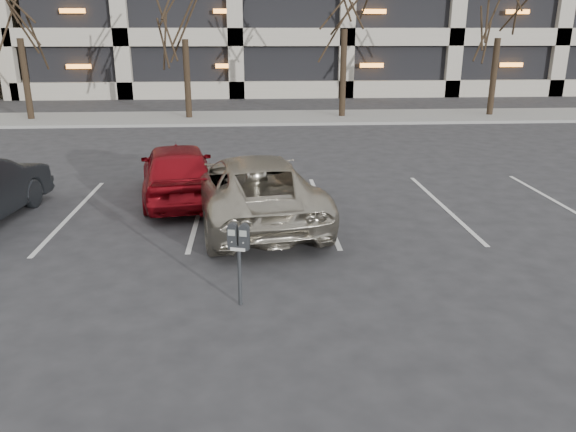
% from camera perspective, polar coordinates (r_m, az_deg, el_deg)
% --- Properties ---
extents(ground, '(140.00, 140.00, 0.00)m').
position_cam_1_polar(ground, '(10.59, -2.44, -3.14)').
color(ground, '#28282B').
rests_on(ground, ground).
extents(sidewalk, '(80.00, 4.00, 0.12)m').
position_cam_1_polar(sidewalk, '(26.13, -3.34, 9.93)').
color(sidewalk, gray).
rests_on(sidewalk, ground).
extents(stall_lines, '(16.90, 5.20, 0.00)m').
position_cam_1_polar(stall_lines, '(12.81, -8.98, 0.54)').
color(stall_lines, silver).
rests_on(stall_lines, ground).
extents(parking_meter, '(0.34, 0.20, 1.25)m').
position_cam_1_polar(parking_meter, '(8.08, -5.03, -2.88)').
color(parking_meter, black).
rests_on(parking_meter, ground).
extents(suv_silver, '(3.18, 5.44, 1.43)m').
position_cam_1_polar(suv_silver, '(11.85, -3.55, 2.84)').
color(suv_silver, '#ADA593').
rests_on(suv_silver, ground).
extents(car_red, '(2.30, 4.35, 1.41)m').
position_cam_1_polar(car_red, '(13.60, -11.14, 4.52)').
color(car_red, maroon).
rests_on(car_red, ground).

